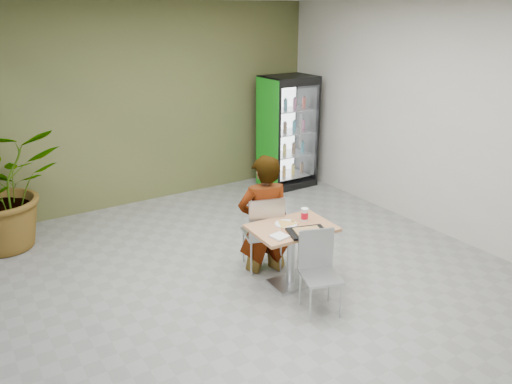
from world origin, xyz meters
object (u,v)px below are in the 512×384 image
chair_near (318,264)px  seated_woman (264,225)px  dining_table (291,244)px  chair_far (264,228)px  potted_plant (2,189)px  soda_cup (305,215)px  beverage_fridge (288,132)px  cafeteria_tray (308,232)px

chair_near → seated_woman: seated_woman is taller
dining_table → chair_far: 0.46m
seated_woman → potted_plant: size_ratio=1.07×
dining_table → chair_far: size_ratio=0.98×
chair_far → potted_plant: potted_plant is taller
dining_table → soda_cup: soda_cup is taller
chair_far → seated_woman: (0.03, 0.05, 0.01)m
chair_far → chair_near: (0.04, -0.98, -0.06)m
chair_near → beverage_fridge: (2.09, 3.45, 0.47)m
seated_woman → beverage_fridge: 3.24m
chair_far → seated_woman: 0.06m
potted_plant → cafeteria_tray: bearing=-49.7°
chair_far → cafeteria_tray: (0.12, -0.69, 0.19)m
cafeteria_tray → potted_plant: 4.10m
seated_woman → cafeteria_tray: 0.76m
potted_plant → chair_far: bearing=-43.9°
dining_table → chair_far: chair_far is taller
chair_near → potted_plant: size_ratio=0.53×
chair_near → soda_cup: 0.70m
soda_cup → potted_plant: size_ratio=0.09×
soda_cup → potted_plant: potted_plant is taller
chair_near → beverage_fridge: beverage_fridge is taller
chair_near → seated_woman: (-0.02, 1.02, 0.07)m
chair_near → cafeteria_tray: (0.07, 0.29, 0.24)m
dining_table → potted_plant: bearing=132.1°
soda_cup → potted_plant: (-2.83, 2.84, 0.00)m
seated_woman → potted_plant: bearing=-26.6°
chair_near → potted_plant: potted_plant is taller
chair_far → beverage_fridge: beverage_fridge is taller
seated_woman → beverage_fridge: (2.11, 2.43, 0.40)m
chair_far → cafeteria_tray: size_ratio=2.33×
chair_near → cafeteria_tray: chair_near is taller
chair_near → potted_plant: bearing=146.3°
dining_table → cafeteria_tray: bearing=-80.8°
beverage_fridge → potted_plant: (-4.67, -0.04, -0.16)m
chair_far → beverage_fridge: 3.30m
chair_far → soda_cup: chair_far is taller
soda_cup → beverage_fridge: bearing=57.4°
beverage_fridge → potted_plant: size_ratio=1.19×
dining_table → seated_woman: bearing=95.6°
chair_near → cafeteria_tray: 0.39m
chair_near → potted_plant: 4.29m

